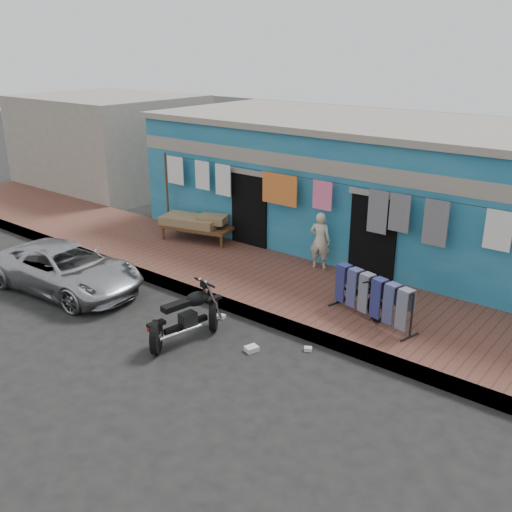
{
  "coord_description": "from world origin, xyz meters",
  "views": [
    {
      "loc": [
        6.7,
        -6.37,
        5.13
      ],
      "look_at": [
        0.0,
        2.0,
        1.15
      ],
      "focal_mm": 40.0,
      "sensor_mm": 36.0,
      "label": 1
    }
  ],
  "objects_px": {
    "charpoy": "(198,228)",
    "jeans_rack": "(373,298)",
    "bicycle": "(362,287)",
    "motorcycle": "(186,315)",
    "car": "(66,268)",
    "seated_person": "(320,241)"
  },
  "relations": [
    {
      "from": "jeans_rack",
      "to": "car",
      "type": "bearing_deg",
      "value": -158.44
    },
    {
      "from": "seated_person",
      "to": "charpoy",
      "type": "relative_size",
      "value": 0.62
    },
    {
      "from": "seated_person",
      "to": "charpoy",
      "type": "xyz_separation_m",
      "value": [
        -3.62,
        -0.28,
        -0.34
      ]
    },
    {
      "from": "car",
      "to": "jeans_rack",
      "type": "bearing_deg",
      "value": -74.04
    },
    {
      "from": "seated_person",
      "to": "bicycle",
      "type": "relative_size",
      "value": 0.87
    },
    {
      "from": "car",
      "to": "seated_person",
      "type": "xyz_separation_m",
      "value": [
        3.96,
        4.09,
        0.39
      ]
    },
    {
      "from": "bicycle",
      "to": "motorcycle",
      "type": "height_order",
      "value": "bicycle"
    },
    {
      "from": "motorcycle",
      "to": "jeans_rack",
      "type": "relative_size",
      "value": 0.87
    },
    {
      "from": "seated_person",
      "to": "charpoy",
      "type": "bearing_deg",
      "value": -9.58
    },
    {
      "from": "bicycle",
      "to": "charpoy",
      "type": "height_order",
      "value": "bicycle"
    },
    {
      "from": "bicycle",
      "to": "motorcycle",
      "type": "relative_size",
      "value": 0.9
    },
    {
      "from": "seated_person",
      "to": "jeans_rack",
      "type": "bearing_deg",
      "value": 129.46
    },
    {
      "from": "bicycle",
      "to": "jeans_rack",
      "type": "relative_size",
      "value": 0.79
    },
    {
      "from": "seated_person",
      "to": "jeans_rack",
      "type": "xyz_separation_m",
      "value": [
        2.23,
        -1.65,
        -0.21
      ]
    },
    {
      "from": "car",
      "to": "jeans_rack",
      "type": "xyz_separation_m",
      "value": [
        6.19,
        2.44,
        0.18
      ]
    },
    {
      "from": "bicycle",
      "to": "motorcycle",
      "type": "distance_m",
      "value": 3.41
    },
    {
      "from": "bicycle",
      "to": "charpoy",
      "type": "distance_m",
      "value": 5.61
    },
    {
      "from": "charpoy",
      "to": "jeans_rack",
      "type": "height_order",
      "value": "jeans_rack"
    },
    {
      "from": "car",
      "to": "jeans_rack",
      "type": "distance_m",
      "value": 6.65
    },
    {
      "from": "car",
      "to": "seated_person",
      "type": "height_order",
      "value": "seated_person"
    },
    {
      "from": "charpoy",
      "to": "jeans_rack",
      "type": "bearing_deg",
      "value": -13.14
    },
    {
      "from": "bicycle",
      "to": "charpoy",
      "type": "xyz_separation_m",
      "value": [
        -5.49,
        1.14,
        -0.16
      ]
    }
  ]
}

